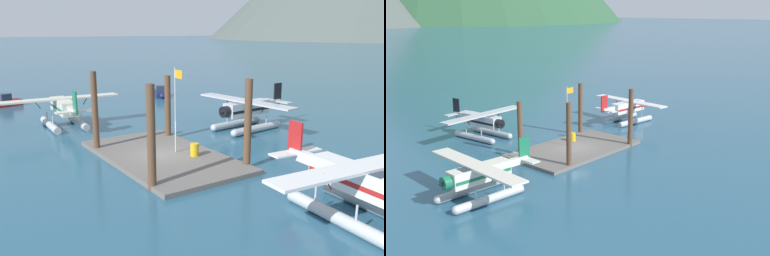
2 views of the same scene
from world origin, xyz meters
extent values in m
plane|color=#285670|center=(0.00, 0.00, 0.00)|extent=(1200.00, 1200.00, 0.00)
cube|color=#66605B|center=(0.00, 0.00, 0.15)|extent=(12.74, 7.04, 0.30)
cylinder|color=brown|center=(-4.12, -3.12, 2.93)|extent=(0.45, 0.45, 5.86)
cylinder|color=brown|center=(4.72, -3.34, 2.96)|extent=(0.48, 0.48, 5.93)
cylinder|color=brown|center=(-4.29, 3.05, 2.59)|extent=(0.49, 0.49, 5.18)
cylinder|color=brown|center=(4.85, 3.47, 2.88)|extent=(0.48, 0.48, 5.76)
cylinder|color=silver|center=(0.11, 1.04, 3.23)|extent=(0.08, 0.08, 5.85)
cube|color=orange|center=(0.56, 1.04, 5.80)|extent=(0.90, 0.03, 0.56)
sphere|color=gold|center=(0.11, 1.04, 6.20)|extent=(0.10, 0.10, 0.10)
cylinder|color=gold|center=(1.60, 1.63, 0.74)|extent=(0.58, 0.58, 0.88)
torus|color=gold|center=(1.60, 1.63, 0.74)|extent=(0.62, 0.62, 0.04)
cylinder|color=#B7BABF|center=(13.14, 4.16, 0.32)|extent=(5.64, 1.18, 0.64)
sphere|color=#B7BABF|center=(15.92, 3.89, 0.32)|extent=(0.64, 0.64, 0.64)
cylinder|color=#B7BABF|center=(12.89, 1.67, 0.32)|extent=(5.64, 1.18, 0.64)
sphere|color=#B7BABF|center=(15.68, 1.40, 0.32)|extent=(0.64, 0.64, 0.64)
cylinder|color=#B7BABF|center=(14.33, 4.04, 0.99)|extent=(0.10, 0.10, 0.70)
cylinder|color=#B7BABF|center=(11.94, 4.28, 0.99)|extent=(0.10, 0.10, 0.70)
cylinder|color=#B7BABF|center=(14.09, 1.56, 0.99)|extent=(0.10, 0.10, 0.70)
cylinder|color=#B7BABF|center=(11.70, 1.79, 0.99)|extent=(0.10, 0.10, 0.70)
cube|color=white|center=(13.01, 2.92, 1.94)|extent=(4.90, 1.70, 1.20)
cube|color=#B21E1E|center=(13.01, 2.92, 1.84)|extent=(4.80, 1.71, 0.24)
cube|color=#283347|center=(14.09, 2.81, 2.27)|extent=(1.20, 1.16, 0.56)
cube|color=white|center=(13.31, 2.89, 2.61)|extent=(2.41, 10.49, 0.14)
cylinder|color=#B21E1E|center=(13.53, 5.08, 2.27)|extent=(0.14, 0.63, 0.84)
cylinder|color=#B21E1E|center=(13.10, 0.70, 2.27)|extent=(0.14, 0.63, 0.84)
cylinder|color=#B21E1E|center=(15.70, 2.65, 1.94)|extent=(0.69, 1.01, 0.96)
cone|color=black|center=(16.15, 2.61, 1.94)|extent=(0.38, 0.39, 0.36)
cube|color=white|center=(9.78, 3.23, 2.04)|extent=(2.23, 0.65, 0.56)
cube|color=#B21E1E|center=(8.88, 3.32, 2.89)|extent=(1.01, 0.22, 1.90)
cube|color=white|center=(8.98, 3.31, 2.14)|extent=(1.11, 3.26, 0.10)
cylinder|color=#B7BABF|center=(-1.91, 10.68, 0.32)|extent=(1.15, 5.64, 0.64)
sphere|color=#B7BABF|center=(-1.66, 7.89, 0.32)|extent=(0.64, 0.64, 0.64)
cylinder|color=#B7BABF|center=(-4.40, 10.45, 0.32)|extent=(1.15, 5.64, 0.64)
sphere|color=#B7BABF|center=(-4.15, 7.66, 0.32)|extent=(0.64, 0.64, 0.64)
cylinder|color=#B7BABF|center=(-1.80, 9.48, 0.99)|extent=(0.10, 0.10, 0.70)
cylinder|color=#B7BABF|center=(-2.03, 11.87, 0.99)|extent=(0.10, 0.10, 0.70)
cylinder|color=#B7BABF|center=(-4.29, 9.25, 0.99)|extent=(0.10, 0.10, 0.70)
cylinder|color=#B7BABF|center=(-4.52, 11.64, 0.99)|extent=(0.10, 0.10, 0.70)
cube|color=silver|center=(-3.16, 10.56, 1.94)|extent=(1.68, 4.89, 1.20)
cube|color=black|center=(-3.16, 10.56, 1.84)|extent=(1.69, 4.80, 0.24)
cube|color=#283347|center=(-3.06, 9.49, 2.27)|extent=(1.15, 1.19, 0.56)
cube|color=silver|center=(-3.13, 10.26, 2.61)|extent=(10.48, 2.36, 0.14)
cylinder|color=black|center=(-0.94, 10.47, 2.27)|extent=(0.63, 0.14, 0.84)
cylinder|color=black|center=(-5.32, 10.06, 2.27)|extent=(0.63, 0.14, 0.84)
cylinder|color=black|center=(-2.91, 7.87, 1.94)|extent=(1.01, 0.69, 0.96)
cone|color=black|center=(-2.87, 7.42, 1.94)|extent=(0.39, 0.38, 0.36)
cube|color=silver|center=(-3.46, 13.80, 2.04)|extent=(0.64, 2.23, 0.56)
cube|color=black|center=(-3.54, 14.69, 2.89)|extent=(0.21, 1.01, 1.90)
cube|color=silver|center=(-3.53, 14.59, 2.14)|extent=(3.26, 1.09, 0.10)
cylinder|color=#B7BABF|center=(-13.31, -3.97, 0.32)|extent=(5.63, 0.94, 0.64)
sphere|color=#B7BABF|center=(-16.10, -3.81, 0.32)|extent=(0.64, 0.64, 0.64)
cylinder|color=#B7BABF|center=(-13.17, -1.47, 0.32)|extent=(5.63, 0.94, 0.64)
sphere|color=#B7BABF|center=(-15.97, -1.32, 0.32)|extent=(0.64, 0.64, 0.64)
cylinder|color=#B7BABF|center=(-14.51, -3.90, 0.99)|extent=(0.10, 0.10, 0.70)
cylinder|color=#B7BABF|center=(-12.11, -4.03, 0.99)|extent=(0.10, 0.10, 0.70)
cylinder|color=#B7BABF|center=(-14.37, -1.40, 0.99)|extent=(0.10, 0.10, 0.70)
cylinder|color=#B7BABF|center=(-11.97, -1.53, 0.99)|extent=(0.10, 0.10, 0.70)
cube|color=silver|center=(-13.24, -2.72, 1.94)|extent=(4.86, 1.50, 1.20)
cube|color=#196B47|center=(-13.24, -2.72, 1.84)|extent=(4.77, 1.51, 0.24)
cube|color=#283347|center=(-14.32, -2.66, 2.27)|extent=(1.16, 1.11, 0.56)
cube|color=silver|center=(-13.54, -2.70, 2.61)|extent=(1.96, 10.46, 0.14)
cylinder|color=#196B47|center=(-13.66, -4.90, 2.27)|extent=(0.11, 0.63, 0.84)
cylinder|color=#196B47|center=(-13.42, -0.50, 2.27)|extent=(0.11, 0.63, 0.84)
cylinder|color=#196B47|center=(-15.94, -2.57, 1.94)|extent=(0.65, 0.99, 0.96)
cone|color=black|center=(-16.39, -2.55, 1.94)|extent=(0.37, 0.38, 0.36)
cube|color=silver|center=(-9.99, -2.89, 2.04)|extent=(2.22, 0.56, 0.56)
cube|color=#196B47|center=(-9.10, -2.94, 2.89)|extent=(1.01, 0.17, 1.90)
cube|color=silver|center=(-9.20, -2.94, 2.14)|extent=(0.97, 3.24, 0.10)
camera|label=1|loc=(23.50, -13.39, 8.62)|focal=38.03mm
camera|label=2|loc=(-31.77, -28.86, 13.52)|focal=42.55mm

